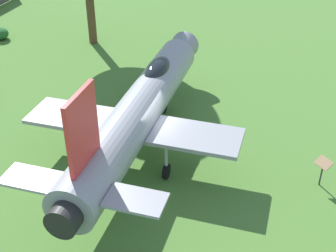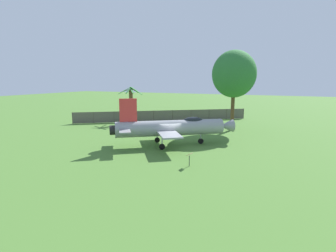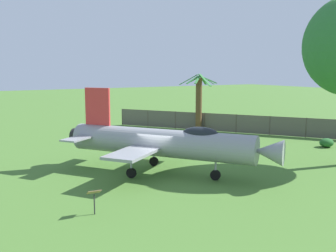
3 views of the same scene
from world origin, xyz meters
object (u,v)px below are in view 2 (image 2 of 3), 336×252
Objects in this scene: palm_tree at (131,105)px; shrub_near_fence at (169,126)px; shrub_by_tree at (209,121)px; shade_tree at (234,74)px; info_plaque at (189,156)px; display_jet at (174,127)px.

palm_tree is 2.90× the size of shrub_near_fence.
palm_tree reaches higher than shrub_by_tree.
shrub_near_fence is 7.98m from shrub_by_tree.
shade_tree is at bearing -42.74° from shrub_by_tree.
shade_tree is 9.09× the size of shrub_by_tree.
info_plaque reaches higher than shrub_by_tree.
shrub_by_tree is 21.81m from info_plaque.
shrub_near_fence is (7.89, -2.51, -2.57)m from palm_tree.
shade_tree is 18.62m from info_plaque.
display_jet reaches higher than shrub_near_fence.
shade_tree reaches higher than info_plaque.
shrub_near_fence is (-8.56, -2.74, -7.37)m from shade_tree.
shade_tree is 5.46× the size of shrub_near_fence.
display_jet is 16.63m from palm_tree.
shrub_by_tree is at bearing 55.25° from display_jet.
shrub_near_fence is at bearing -162.23° from shade_tree.
info_plaque is at bearing -90.41° from shade_tree.
display_jet is at bearing -109.92° from shade_tree.
shade_tree reaches higher than shrub_by_tree.
shade_tree is at bearing 17.77° from shrub_near_fence.
shade_tree reaches higher than display_jet.
shrub_by_tree is at bearing 101.38° from info_plaque.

